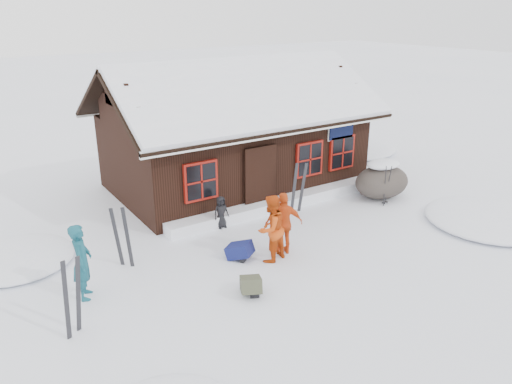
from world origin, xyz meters
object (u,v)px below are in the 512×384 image
ski_pair_left (72,298)px  skier_crouched (221,212)px  backpack_blue (240,253)px  skier_orange_right (284,223)px  skier_teal (82,262)px  backpack_olive (251,288)px  skier_orange_left (271,229)px  boulder (382,181)px  ski_poles (386,186)px

ski_pair_left → skier_crouched: bearing=7.2°
backpack_blue → skier_orange_right: bearing=-51.0°
skier_teal → backpack_olive: 3.67m
skier_teal → skier_orange_left: size_ratio=1.00×
skier_teal → ski_pair_left: skier_teal is taller
skier_orange_left → boulder: skier_orange_left is taller
ski_poles → skier_orange_right: bearing=-169.4°
ski_pair_left → backpack_blue: bearing=-11.6°
ski_poles → skier_teal: bearing=-178.9°
skier_teal → ski_pair_left: size_ratio=1.05×
skier_orange_right → backpack_blue: (-1.11, 0.32, -0.66)m
skier_orange_right → backpack_blue: skier_orange_right is taller
skier_teal → backpack_olive: size_ratio=2.91×
skier_teal → skier_orange_left: bearing=-80.6°
skier_orange_right → skier_crouched: skier_orange_right is taller
backpack_blue → ski_poles: bearing=-29.5°
skier_orange_left → ski_poles: (5.16, 1.02, -0.23)m
backpack_olive → ski_poles: bearing=44.4°
boulder → ski_pair_left: bearing=-169.4°
skier_crouched → ski_pair_left: ski_pair_left is taller
ski_pair_left → backpack_blue: ski_pair_left is taller
ski_pair_left → skier_teal: bearing=44.2°
boulder → skier_orange_right: bearing=-164.1°
ski_pair_left → boulder: bearing=-12.0°
boulder → ski_poles: ski_poles is taller
skier_orange_left → backpack_blue: skier_orange_left is taller
ski_pair_left → backpack_blue: (4.22, 0.82, -0.60)m
skier_teal → ski_pair_left: bearing=177.0°
skier_teal → boulder: 9.92m
ski_pair_left → backpack_blue: size_ratio=2.71×
boulder → ski_pair_left: 10.58m
skier_teal → skier_orange_right: (4.83, -0.69, -0.04)m
skier_crouched → backpack_blue: 2.02m
boulder → ski_poles: 0.70m
ski_pair_left → ski_poles: bearing=-14.8°
boulder → skier_teal: bearing=-175.6°
skier_orange_left → backpack_blue: 1.04m
skier_orange_right → boulder: skier_orange_right is taller
skier_teal → backpack_blue: skier_teal is taller
skier_crouched → ski_poles: size_ratio=0.71×
skier_teal → ski_pair_left: (-0.51, -1.19, -0.09)m
ski_pair_left → skier_orange_right: bearing=-17.3°
skier_teal → skier_crouched: size_ratio=1.83×
skier_orange_right → backpack_olive: 2.23m
skier_teal → ski_poles: bearing=-68.7°
boulder → backpack_blue: bearing=-169.7°
boulder → backpack_olive: (-6.83, -2.65, -0.41)m
skier_orange_right → skier_crouched: bearing=-50.6°
skier_orange_right → backpack_blue: 1.33m
backpack_olive → boulder: bearing=47.6°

